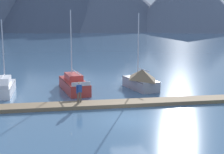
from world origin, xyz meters
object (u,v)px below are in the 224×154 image
object	(u,v)px
person_on_dock	(79,91)
sailboat_mid_dock_port	(140,79)
sailboat_nearest_berth	(5,86)
sailboat_second_berth	(73,83)

from	to	relation	value
person_on_dock	sailboat_mid_dock_port	bearing A→B (deg)	38.52
sailboat_mid_dock_port	person_on_dock	bearing A→B (deg)	-141.48
sailboat_nearest_berth	sailboat_second_berth	xyz separation A→B (m)	(6.46, -0.12, 0.06)
sailboat_mid_dock_port	person_on_dock	world-z (taller)	sailboat_mid_dock_port
sailboat_mid_dock_port	sailboat_nearest_berth	bearing A→B (deg)	175.58
sailboat_second_berth	person_on_dock	bearing A→B (deg)	-90.33
sailboat_nearest_berth	sailboat_mid_dock_port	world-z (taller)	sailboat_mid_dock_port
sailboat_nearest_berth	person_on_dock	size ratio (longest dim) A/B	4.09
sailboat_second_berth	person_on_dock	distance (m)	6.27
sailboat_nearest_berth	sailboat_second_berth	world-z (taller)	sailboat_second_berth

